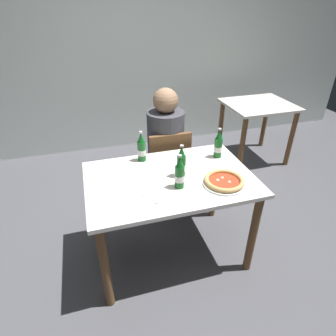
{
  "coord_description": "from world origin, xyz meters",
  "views": [
    {
      "loc": [
        -0.5,
        -1.64,
        1.86
      ],
      "look_at": [
        0.0,
        0.05,
        0.8
      ],
      "focal_mm": 30.28,
      "sensor_mm": 36.0,
      "label": 1
    }
  ],
  "objects_px": {
    "pizza_margherita_near": "(224,181)",
    "beer_bottle_center": "(180,174)",
    "dining_table_main": "(170,190)",
    "dining_table_background": "(257,116)",
    "chair_behind_table": "(167,165)",
    "beer_bottle_left": "(218,145)",
    "beer_bottle_extra": "(142,148)",
    "beer_bottle_right": "(181,163)",
    "napkin_with_cutlery": "(145,198)",
    "diner_seated": "(166,153)"
  },
  "relations": [
    {
      "from": "beer_bottle_extra",
      "to": "beer_bottle_center",
      "type": "bearing_deg",
      "value": -69.28
    },
    {
      "from": "chair_behind_table",
      "to": "dining_table_background",
      "type": "height_order",
      "value": "chair_behind_table"
    },
    {
      "from": "chair_behind_table",
      "to": "beer_bottle_extra",
      "type": "relative_size",
      "value": 3.44
    },
    {
      "from": "dining_table_main",
      "to": "napkin_with_cutlery",
      "type": "bearing_deg",
      "value": -140.05
    },
    {
      "from": "chair_behind_table",
      "to": "beer_bottle_center",
      "type": "distance_m",
      "value": 0.84
    },
    {
      "from": "diner_seated",
      "to": "dining_table_background",
      "type": "distance_m",
      "value": 1.5
    },
    {
      "from": "dining_table_main",
      "to": "pizza_margherita_near",
      "type": "height_order",
      "value": "pizza_margherita_near"
    },
    {
      "from": "napkin_with_cutlery",
      "to": "beer_bottle_right",
      "type": "bearing_deg",
      "value": 31.7
    },
    {
      "from": "dining_table_main",
      "to": "diner_seated",
      "type": "height_order",
      "value": "diner_seated"
    },
    {
      "from": "pizza_margherita_near",
      "to": "beer_bottle_extra",
      "type": "distance_m",
      "value": 0.69
    },
    {
      "from": "pizza_margherita_near",
      "to": "beer_bottle_center",
      "type": "distance_m",
      "value": 0.33
    },
    {
      "from": "chair_behind_table",
      "to": "beer_bottle_center",
      "type": "xyz_separation_m",
      "value": [
        -0.13,
        -0.74,
        0.37
      ]
    },
    {
      "from": "dining_table_main",
      "to": "beer_bottle_extra",
      "type": "height_order",
      "value": "beer_bottle_extra"
    },
    {
      "from": "beer_bottle_center",
      "to": "napkin_with_cutlery",
      "type": "relative_size",
      "value": 1.05
    },
    {
      "from": "chair_behind_table",
      "to": "beer_bottle_right",
      "type": "relative_size",
      "value": 3.44
    },
    {
      "from": "beer_bottle_right",
      "to": "diner_seated",
      "type": "bearing_deg",
      "value": 83.54
    },
    {
      "from": "diner_seated",
      "to": "beer_bottle_center",
      "type": "height_order",
      "value": "diner_seated"
    },
    {
      "from": "diner_seated",
      "to": "beer_bottle_left",
      "type": "distance_m",
      "value": 0.62
    },
    {
      "from": "diner_seated",
      "to": "pizza_margherita_near",
      "type": "distance_m",
      "value": 0.88
    },
    {
      "from": "pizza_margherita_near",
      "to": "napkin_with_cutlery",
      "type": "xyz_separation_m",
      "value": [
        -0.57,
        -0.01,
        -0.02
      ]
    },
    {
      "from": "dining_table_background",
      "to": "beer_bottle_left",
      "type": "distance_m",
      "value": 1.55
    },
    {
      "from": "pizza_margherita_near",
      "to": "beer_bottle_center",
      "type": "xyz_separation_m",
      "value": [
        -0.31,
        0.05,
        0.08
      ]
    },
    {
      "from": "pizza_margherita_near",
      "to": "beer_bottle_right",
      "type": "xyz_separation_m",
      "value": [
        -0.25,
        0.19,
        0.08
      ]
    },
    {
      "from": "dining_table_background",
      "to": "pizza_margherita_near",
      "type": "xyz_separation_m",
      "value": [
        -1.19,
        -1.46,
        0.18
      ]
    },
    {
      "from": "dining_table_background",
      "to": "napkin_with_cutlery",
      "type": "xyz_separation_m",
      "value": [
        -1.76,
        -1.47,
        0.16
      ]
    },
    {
      "from": "diner_seated",
      "to": "pizza_margherita_near",
      "type": "height_order",
      "value": "diner_seated"
    },
    {
      "from": "dining_table_main",
      "to": "chair_behind_table",
      "type": "bearing_deg",
      "value": 75.49
    },
    {
      "from": "beer_bottle_left",
      "to": "napkin_with_cutlery",
      "type": "distance_m",
      "value": 0.79
    },
    {
      "from": "napkin_with_cutlery",
      "to": "pizza_margherita_near",
      "type": "bearing_deg",
      "value": 0.74
    },
    {
      "from": "beer_bottle_center",
      "to": "beer_bottle_right",
      "type": "height_order",
      "value": "same"
    },
    {
      "from": "dining_table_main",
      "to": "dining_table_background",
      "type": "distance_m",
      "value": 1.99
    },
    {
      "from": "chair_behind_table",
      "to": "napkin_with_cutlery",
      "type": "relative_size",
      "value": 3.63
    },
    {
      "from": "beer_bottle_left",
      "to": "beer_bottle_center",
      "type": "relative_size",
      "value": 1.0
    },
    {
      "from": "beer_bottle_left",
      "to": "pizza_margherita_near",
      "type": "bearing_deg",
      "value": -108.16
    },
    {
      "from": "beer_bottle_left",
      "to": "beer_bottle_center",
      "type": "bearing_deg",
      "value": -143.44
    },
    {
      "from": "beer_bottle_right",
      "to": "beer_bottle_extra",
      "type": "xyz_separation_m",
      "value": [
        -0.22,
        0.3,
        0.0
      ]
    },
    {
      "from": "chair_behind_table",
      "to": "beer_bottle_left",
      "type": "xyz_separation_m",
      "value": [
        0.3,
        -0.42,
        0.37
      ]
    },
    {
      "from": "pizza_margherita_near",
      "to": "napkin_with_cutlery",
      "type": "distance_m",
      "value": 0.57
    },
    {
      "from": "pizza_margherita_near",
      "to": "beer_bottle_right",
      "type": "bearing_deg",
      "value": 143.62
    },
    {
      "from": "pizza_margherita_near",
      "to": "dining_table_main",
      "type": "bearing_deg",
      "value": 151.24
    },
    {
      "from": "pizza_margherita_near",
      "to": "napkin_with_cutlery",
      "type": "relative_size",
      "value": 1.28
    },
    {
      "from": "diner_seated",
      "to": "beer_bottle_left",
      "type": "xyz_separation_m",
      "value": [
        0.3,
        -0.47,
        0.27
      ]
    },
    {
      "from": "dining_table_background",
      "to": "beer_bottle_left",
      "type": "bearing_deg",
      "value": -134.52
    },
    {
      "from": "diner_seated",
      "to": "beer_bottle_center",
      "type": "distance_m",
      "value": 0.85
    },
    {
      "from": "chair_behind_table",
      "to": "diner_seated",
      "type": "height_order",
      "value": "diner_seated"
    },
    {
      "from": "dining_table_background",
      "to": "beer_bottle_extra",
      "type": "xyz_separation_m",
      "value": [
        -1.67,
        -0.97,
        0.26
      ]
    },
    {
      "from": "beer_bottle_extra",
      "to": "beer_bottle_left",
      "type": "bearing_deg",
      "value": -11.09
    },
    {
      "from": "napkin_with_cutlery",
      "to": "diner_seated",
      "type": "bearing_deg",
      "value": 65.53
    },
    {
      "from": "chair_behind_table",
      "to": "napkin_with_cutlery",
      "type": "distance_m",
      "value": 0.93
    },
    {
      "from": "beer_bottle_extra",
      "to": "chair_behind_table",
      "type": "bearing_deg",
      "value": 45.63
    }
  ]
}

